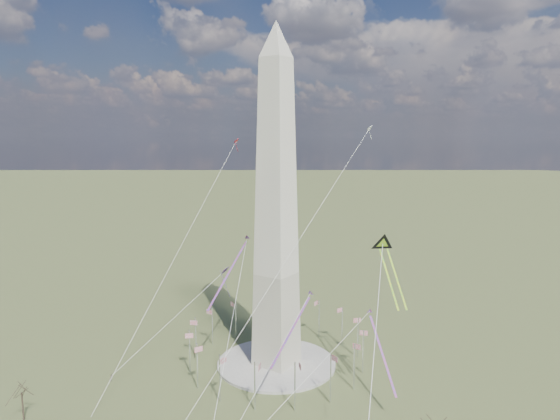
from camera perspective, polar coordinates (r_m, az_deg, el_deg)
The scene contains 13 objects.
ground at distance 159.41m, azimuth -0.41°, elevation -17.25°, with size 2000.00×2000.00×0.00m, color #4D5128.
plaza at distance 159.24m, azimuth -0.41°, elevation -17.12°, with size 36.00×36.00×0.80m, color #ADA89E.
washington_monument at distance 145.12m, azimuth -0.43°, elevation 0.06°, with size 15.56×15.56×100.00m.
flagpole_ring at distance 156.38m, azimuth -0.41°, elevation -14.85°, with size 54.40×54.40×13.00m.
tree_far at distance 143.38m, azimuth -27.45°, elevation -17.84°, with size 6.35×6.35×11.11m.
person_west at distance 157.31m, azimuth -18.70°, elevation -17.69°, with size 0.96×0.74×1.97m, color gray.
kite_delta_black at distance 135.88m, azimuth 11.79°, elevation -4.24°, with size 15.55×17.29×15.63m.
kite_diamond_purple at distance 169.74m, azimuth -6.32°, elevation -7.23°, with size 2.03×3.40×10.89m.
kite_streamer_left at distance 134.13m, azimuth 2.01°, elevation -12.31°, with size 2.39×21.01×14.42m.
kite_streamer_mid at distance 149.39m, azimuth -5.17°, elevation -5.80°, with size 6.15×24.48×16.95m.
kite_streamer_right at distance 140.92m, azimuth 11.15°, elevation -14.30°, with size 15.89×17.21×15.19m.
kite_small_red at distance 196.16m, azimuth -5.02°, elevation 7.72°, with size 1.41×2.28×5.18m.
kite_small_white at distance 176.44m, azimuth 10.23°, elevation 9.08°, with size 1.49×2.22×4.71m.
Camera 1 is at (81.71, -117.99, 69.37)m, focal length 32.00 mm.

